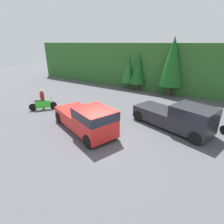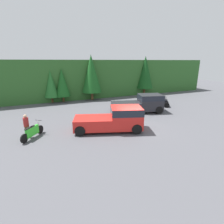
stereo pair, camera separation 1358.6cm
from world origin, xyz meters
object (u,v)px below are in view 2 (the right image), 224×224
Objects in this scene: dirt_bike at (32,132)px; rider_person at (26,125)px; pickup_truck_second at (142,103)px; quad_atv at (161,102)px; pickup_truck_red at (115,118)px.

rider_person is at bearing 90.29° from dirt_bike.
pickup_truck_second is 2.60× the size of quad_atv.
rider_person reaches higher than quad_atv.
pickup_truck_red is 6.29m from pickup_truck_second.
quad_atv is at bearing 33.31° from pickup_truck_second.
pickup_truck_second is at bearing -126.60° from quad_atv.
pickup_truck_second is at bearing -35.22° from rider_person.
rider_person is (-11.66, -2.43, -0.05)m from pickup_truck_second.
dirt_bike is at bearing -150.36° from pickup_truck_second.
pickup_truck_second is 11.64m from dirt_bike.
quad_atv is (3.63, 1.12, -0.53)m from pickup_truck_second.
pickup_truck_red is 2.55× the size of quad_atv.
quad_atv is at bearing 48.33° from pickup_truck_red.
quad_atv reaches higher than dirt_bike.
pickup_truck_second is (5.04, 3.76, 0.00)m from pickup_truck_red.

